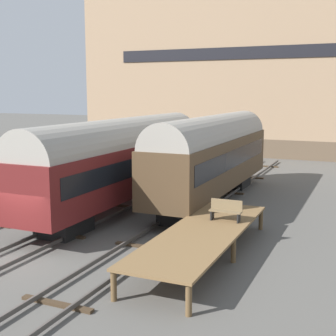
{
  "coord_description": "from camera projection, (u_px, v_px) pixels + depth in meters",
  "views": [
    {
      "loc": [
        12.99,
        -14.21,
        6.62
      ],
      "look_at": [
        2.14,
        10.57,
        2.2
      ],
      "focal_mm": 50.0,
      "sensor_mm": 36.0,
      "label": 1
    }
  ],
  "objects": [
    {
      "name": "bench",
      "position": [
        226.0,
        210.0,
        20.2
      ],
      "size": [
        1.4,
        0.4,
        0.91
      ],
      "color": "brown",
      "rests_on": "station_platform"
    },
    {
      "name": "station_platform",
      "position": [
        203.0,
        234.0,
        18.7
      ],
      "size": [
        2.87,
        10.0,
        1.1
      ],
      "color": "brown",
      "rests_on": "ground"
    },
    {
      "name": "track_right",
      "position": [
        107.0,
        268.0,
        17.34
      ],
      "size": [
        2.6,
        60.0,
        0.26
      ],
      "color": "#4C4742",
      "rests_on": "ground"
    },
    {
      "name": "track_middle",
      "position": [
        16.0,
        253.0,
        19.04
      ],
      "size": [
        2.6,
        60.0,
        0.26
      ],
      "color": "#4C4742",
      "rests_on": "ground"
    },
    {
      "name": "train_car_brown",
      "position": [
        213.0,
        153.0,
        28.08
      ],
      "size": [
        2.91,
        15.21,
        5.25
      ],
      "color": "black",
      "rests_on": "ground"
    },
    {
      "name": "train_car_maroon",
      "position": [
        121.0,
        158.0,
        26.51
      ],
      "size": [
        3.11,
        16.8,
        5.16
      ],
      "color": "black",
      "rests_on": "ground"
    },
    {
      "name": "warehouse_building",
      "position": [
        239.0,
        66.0,
        52.5
      ],
      "size": [
        33.22,
        11.45,
        18.97
      ],
      "color": "brown",
      "rests_on": "ground"
    },
    {
      "name": "ground_plane",
      "position": [
        16.0,
        256.0,
        19.06
      ],
      "size": [
        200.0,
        200.0,
        0.0
      ],
      "primitive_type": "plane",
      "color": "#56544F"
    }
  ]
}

